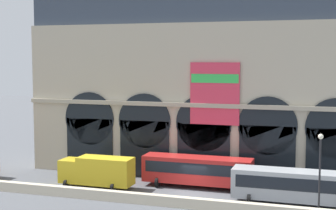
% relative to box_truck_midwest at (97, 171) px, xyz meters
% --- Properties ---
extents(ground_plane, '(200.00, 200.00, 0.00)m').
position_rel_box_truck_midwest_xyz_m(ground_plane, '(9.53, 0.61, -1.70)').
color(ground_plane, '#54565B').
extents(quay_parapet_wall, '(90.00, 0.70, 0.93)m').
position_rel_box_truck_midwest_xyz_m(quay_parapet_wall, '(9.53, -3.86, -1.23)').
color(quay_parapet_wall, beige).
rests_on(quay_parapet_wall, ground).
extents(station_building, '(40.71, 5.35, 20.66)m').
position_rel_box_truck_midwest_xyz_m(station_building, '(9.56, 8.08, 8.33)').
color(station_building, '#B2A891').
rests_on(station_building, ground).
extents(box_truck_midwest, '(7.50, 2.91, 3.12)m').
position_rel_box_truck_midwest_xyz_m(box_truck_midwest, '(0.00, 0.00, 0.00)').
color(box_truck_midwest, gold).
rests_on(box_truck_midwest, ground).
extents(bus_center, '(11.00, 3.25, 3.10)m').
position_rel_box_truck_midwest_xyz_m(bus_center, '(9.52, 3.09, 0.08)').
color(bus_center, red).
rests_on(bus_center, ground).
extents(bus_mideast, '(11.00, 3.25, 3.10)m').
position_rel_box_truck_midwest_xyz_m(bus_mideast, '(19.25, -0.15, 0.08)').
color(bus_mideast, '#ADB2B7').
rests_on(bus_mideast, ground).
extents(street_lamp_quayside, '(0.44, 0.44, 6.90)m').
position_rel_box_truck_midwest_xyz_m(street_lamp_quayside, '(21.33, -3.06, 2.71)').
color(street_lamp_quayside, black).
rests_on(street_lamp_quayside, ground).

